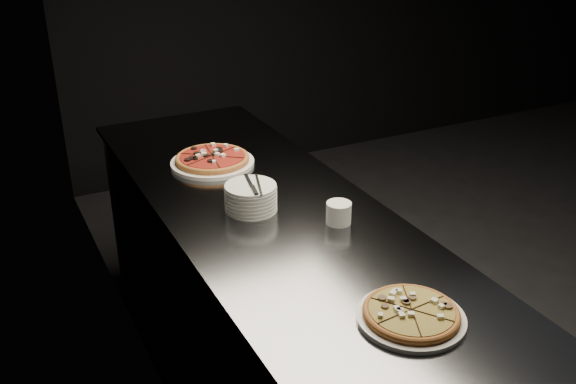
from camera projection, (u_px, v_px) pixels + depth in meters
name	position (u px, v px, depth m)	size (l,w,h in m)	color
wall_left	(164.00, 96.00, 1.85)	(0.02, 5.00, 2.80)	black
counter	(280.00, 325.00, 2.40)	(0.74, 2.44, 0.92)	#56575D
pizza_mushroom	(411.00, 314.00, 1.67)	(0.29, 0.29, 0.03)	white
pizza_tomato	(212.00, 160.00, 2.61)	(0.39, 0.39, 0.04)	white
plate_stack	(251.00, 197.00, 2.23)	(0.18, 0.18, 0.09)	white
cutlery	(254.00, 186.00, 2.20)	(0.10, 0.18, 0.01)	silver
ramekin	(339.00, 212.00, 2.15)	(0.08, 0.08, 0.07)	silver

